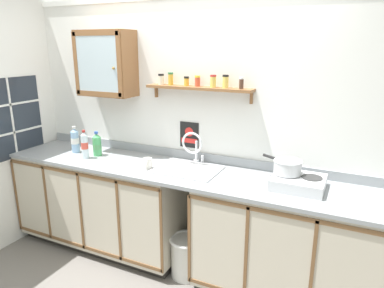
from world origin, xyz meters
The scene contains 17 objects.
back_wall centered at (0.00, 0.74, 1.21)m, with size 3.97×0.07×2.41m.
lower_cabinet_run centered at (-0.82, 0.41, 0.45)m, with size 1.72×0.63×0.90m.
lower_cabinet_run_right centered at (0.98, 0.41, 0.45)m, with size 1.41×0.63×0.90m.
countertop centered at (0.00, 0.40, 0.92)m, with size 3.33×0.65×0.03m, color gray.
backsplash centered at (0.00, 0.70, 0.97)m, with size 3.33×0.02×0.08m, color gray.
sink centered at (0.10, 0.44, 0.92)m, with size 0.54×0.45×0.42m.
hot_plate_stove centered at (1.02, 0.43, 0.98)m, with size 0.38×0.34×0.09m.
saucepan centered at (0.93, 0.46, 1.08)m, with size 0.33×0.24×0.10m.
bottle_water_clear_0 centered at (-0.91, 0.31, 1.06)m, with size 0.07×0.07×0.27m.
bottle_water_blue_1 centered at (-1.13, 0.42, 1.05)m, with size 0.08×0.08×0.26m.
bottle_soda_green_2 centered at (-0.86, 0.43, 1.04)m, with size 0.08×0.08×0.24m.
mug centered at (-0.22, 0.31, 0.98)m, with size 0.08×0.11×0.10m.
wall_cabinet centered at (-0.82, 0.58, 1.79)m, with size 0.55×0.28×0.60m.
spice_shelf centered at (0.10, 0.65, 1.62)m, with size 0.97×0.14×0.23m.
warning_sign centered at (-0.01, 0.71, 1.16)m, with size 0.19×0.01×0.24m.
window centered at (-1.68, 0.17, 1.27)m, with size 0.03×0.72×0.83m.
trash_bin centered at (0.16, 0.29, 0.19)m, with size 0.30×0.30×0.37m.
Camera 1 is at (1.36, -2.10, 1.95)m, focal length 32.91 mm.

